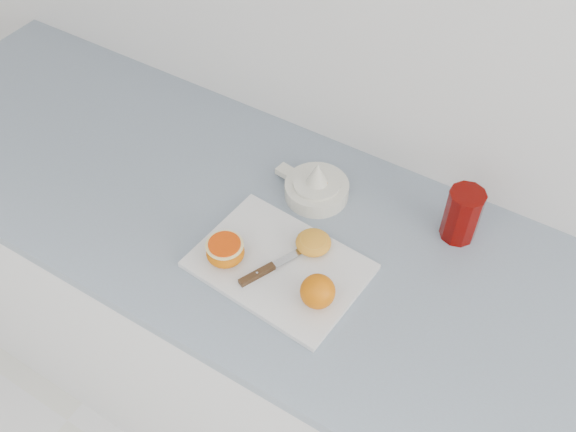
{
  "coord_description": "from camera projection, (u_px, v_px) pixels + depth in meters",
  "views": [
    {
      "loc": [
        0.13,
        0.98,
        1.9
      ],
      "look_at": [
        -0.31,
        1.69,
        0.96
      ],
      "focal_mm": 40.0,
      "sensor_mm": 36.0,
      "label": 1
    }
  ],
  "objects": [
    {
      "name": "cutting_board",
      "position": [
        279.0,
        266.0,
        1.25
      ],
      "size": [
        0.34,
        0.26,
        0.01
      ],
      "primitive_type": "cube",
      "rotation": [
        0.0,
        0.0,
        -0.08
      ],
      "color": "silver",
      "rests_on": "counter"
    },
    {
      "name": "half_orange",
      "position": [
        225.0,
        251.0,
        1.24
      ],
      "size": [
        0.08,
        0.08,
        0.05
      ],
      "color": "#D25D0B",
      "rests_on": "cutting_board"
    },
    {
      "name": "whole_orange",
      "position": [
        318.0,
        291.0,
        1.17
      ],
      "size": [
        0.07,
        0.07,
        0.07
      ],
      "color": "#D25D0B",
      "rests_on": "cutting_board"
    },
    {
      "name": "squeezed_shell",
      "position": [
        313.0,
        242.0,
        1.27
      ],
      "size": [
        0.07,
        0.07,
        0.03
      ],
      "color": "orange",
      "rests_on": "cutting_board"
    },
    {
      "name": "citrus_juicer",
      "position": [
        316.0,
        187.0,
        1.37
      ],
      "size": [
        0.18,
        0.14,
        0.09
      ],
      "color": "white",
      "rests_on": "counter"
    },
    {
      "name": "counter",
      "position": [
        347.0,
        376.0,
        1.59
      ],
      "size": [
        2.44,
        0.64,
        0.89
      ],
      "color": "white",
      "rests_on": "ground"
    },
    {
      "name": "red_tumbler",
      "position": [
        462.0,
        216.0,
        1.27
      ],
      "size": [
        0.07,
        0.07,
        0.12
      ],
      "color": "#5E0300",
      "rests_on": "counter"
    },
    {
      "name": "paring_knife",
      "position": [
        264.0,
        271.0,
        1.23
      ],
      "size": [
        0.09,
        0.17,
        0.01
      ],
      "color": "#492A18",
      "rests_on": "cutting_board"
    }
  ]
}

